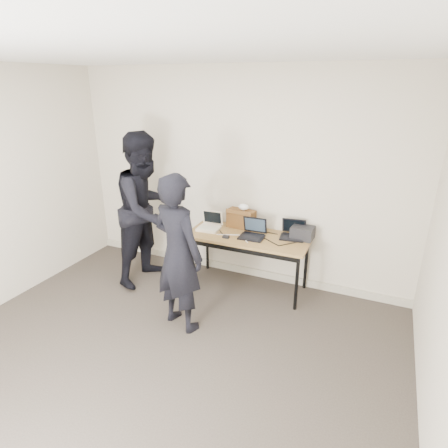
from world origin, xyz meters
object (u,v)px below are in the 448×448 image
Objects in this scene: laptop_center at (253,233)px; equipment_box at (303,233)px; person_typist at (178,254)px; leather_satchel at (241,218)px; desk at (248,240)px; person_observer at (147,209)px; laptop_beige at (210,226)px; laptop_right at (293,233)px.

laptop_center reaches higher than equipment_box.
person_typist is (-0.44, -1.02, 0.08)m from laptop_center.
equipment_box is (0.81, -0.04, -0.05)m from leather_satchel.
laptop_center is at bearing -161.64° from equipment_box.
person_observer is at bearing -168.83° from desk.
desk is 0.35m from leather_satchel.
equipment_box is at bearing 16.06° from desk.
equipment_box is at bearing -68.20° from person_observer.
laptop_beige is 0.83m from person_observer.
leather_satchel reaches higher than laptop_right.
desk is at bearing -93.84° from person_typist.
laptop_beige reaches higher than equipment_box.
leather_satchel reaches higher than desk.
person_typist reaches higher than desk.
laptop_beige reaches higher than laptop_right.
laptop_right is at bearing -67.38° from person_observer.
person_observer reaches higher than desk.
laptop_beige is 0.59m from laptop_center.
laptop_right is at bearing 3.54° from leather_satchel.
equipment_box is 1.58m from person_typist.
laptop_center is 0.60m from equipment_box.
desk is 0.67m from equipment_box.
person_typist is at bearing -92.56° from leather_satchel.
person_observer reaches higher than leather_satchel.
laptop_center is at bearing 2.36° from desk.
laptop_right is at bearing 19.49° from desk.
leather_satchel reaches higher than laptop_center.
equipment_box is (0.57, 0.19, 0.02)m from laptop_center.
laptop_right reaches higher than desk.
laptop_right is 0.16× the size of person_observer.
person_typist reaches higher than laptop_center.
person_observer reaches higher than person_typist.
desk is 0.13m from laptop_center.
person_typist is at bearing -84.86° from laptop_beige.
desk is 5.79× the size of equipment_box.
person_typist is 1.17m from person_observer.
person_observer is (-1.90, -0.46, 0.18)m from equipment_box.
laptop_right is 1.51m from person_typist.
equipment_box is 0.13× the size of person_observer.
laptop_center is 0.34m from leather_satchel.
laptop_center is 0.80× the size of leather_satchel.
laptop_beige is 1.06m from laptop_right.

